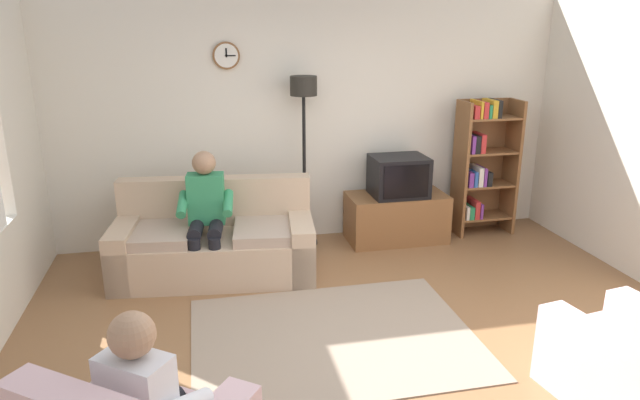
# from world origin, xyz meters

# --- Properties ---
(ground_plane) EXTENTS (12.00, 12.00, 0.00)m
(ground_plane) POSITION_xyz_m (0.00, 0.00, 0.00)
(ground_plane) COLOR #8C603D
(back_wall_assembly) EXTENTS (6.20, 0.17, 2.70)m
(back_wall_assembly) POSITION_xyz_m (-0.00, 2.66, 1.35)
(back_wall_assembly) COLOR silver
(back_wall_assembly) RESTS_ON ground_plane
(couch) EXTENTS (1.99, 1.09, 0.90)m
(couch) POSITION_xyz_m (-1.15, 1.75, 0.31)
(couch) COLOR tan
(couch) RESTS_ON ground_plane
(tv_stand) EXTENTS (1.10, 0.56, 0.54)m
(tv_stand) POSITION_xyz_m (0.89, 2.25, 0.27)
(tv_stand) COLOR brown
(tv_stand) RESTS_ON ground_plane
(tv) EXTENTS (0.60, 0.49, 0.44)m
(tv) POSITION_xyz_m (0.89, 2.23, 0.76)
(tv) COLOR black
(tv) RESTS_ON tv_stand
(bookshelf) EXTENTS (0.68, 0.36, 1.56)m
(bookshelf) POSITION_xyz_m (1.93, 2.32, 0.83)
(bookshelf) COLOR brown
(bookshelf) RESTS_ON ground_plane
(floor_lamp) EXTENTS (0.28, 0.28, 1.85)m
(floor_lamp) POSITION_xyz_m (-0.14, 2.35, 1.45)
(floor_lamp) COLOR black
(floor_lamp) RESTS_ON ground_plane
(armchair_near_bookshelf) EXTENTS (0.93, 1.00, 0.90)m
(armchair_near_bookshelf) POSITION_xyz_m (1.40, -0.86, 0.29)
(armchair_near_bookshelf) COLOR beige
(armchair_near_bookshelf) RESTS_ON ground_plane
(area_rug) EXTENTS (2.20, 1.70, 0.01)m
(area_rug) POSITION_xyz_m (-0.29, 0.33, 0.01)
(area_rug) COLOR gray
(area_rug) RESTS_ON ground_plane
(person_on_couch) EXTENTS (0.54, 0.57, 1.24)m
(person_on_couch) POSITION_xyz_m (-1.21, 1.65, 0.70)
(person_on_couch) COLOR #338C59
(person_on_couch) RESTS_ON ground_plane
(person_in_left_armchair) EXTENTS (0.62, 0.64, 1.12)m
(person_in_left_armchair) POSITION_xyz_m (-1.54, -1.02, 0.60)
(person_in_left_armchair) COLOR silver
(person_in_left_armchair) RESTS_ON ground_plane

